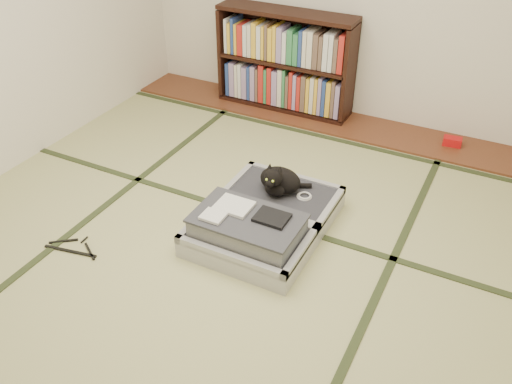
% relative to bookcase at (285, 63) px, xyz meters
% --- Properties ---
extents(floor, '(4.50, 4.50, 0.00)m').
position_rel_bookcase_xyz_m(floor, '(0.53, -2.07, -0.45)').
color(floor, tan).
rests_on(floor, ground).
extents(wood_strip, '(4.00, 0.50, 0.02)m').
position_rel_bookcase_xyz_m(wood_strip, '(0.53, -0.07, -0.44)').
color(wood_strip, brown).
rests_on(wood_strip, ground).
extents(red_item, '(0.16, 0.11, 0.07)m').
position_rel_bookcase_xyz_m(red_item, '(1.59, -0.04, -0.40)').
color(red_item, red).
rests_on(red_item, wood_strip).
extents(room_shell, '(4.50, 4.50, 4.50)m').
position_rel_bookcase_xyz_m(room_shell, '(0.53, -2.07, 1.01)').
color(room_shell, white).
rests_on(room_shell, ground).
extents(tatami_borders, '(4.00, 4.50, 0.01)m').
position_rel_bookcase_xyz_m(tatami_borders, '(0.53, -1.58, -0.45)').
color(tatami_borders, '#2D381E').
rests_on(tatami_borders, ground).
extents(bookcase, '(1.28, 0.29, 0.92)m').
position_rel_bookcase_xyz_m(bookcase, '(0.00, 0.00, 0.00)').
color(bookcase, black).
rests_on(bookcase, wood_strip).
extents(suitcase, '(0.76, 1.02, 0.30)m').
position_rel_bookcase_xyz_m(suitcase, '(0.68, -1.82, -0.35)').
color(suitcase, '#A5A5AA').
rests_on(suitcase, floor).
extents(cat, '(0.34, 0.34, 0.27)m').
position_rel_bookcase_xyz_m(cat, '(0.66, -1.53, -0.20)').
color(cat, black).
rests_on(cat, suitcase).
extents(cable_coil, '(0.11, 0.11, 0.03)m').
position_rel_bookcase_xyz_m(cable_coil, '(0.84, -1.49, -0.29)').
color(cable_coil, white).
rests_on(cable_coil, suitcase).
extents(hanger, '(0.38, 0.21, 0.01)m').
position_rel_bookcase_xyz_m(hanger, '(-0.33, -2.52, -0.44)').
color(hanger, black).
rests_on(hanger, floor).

